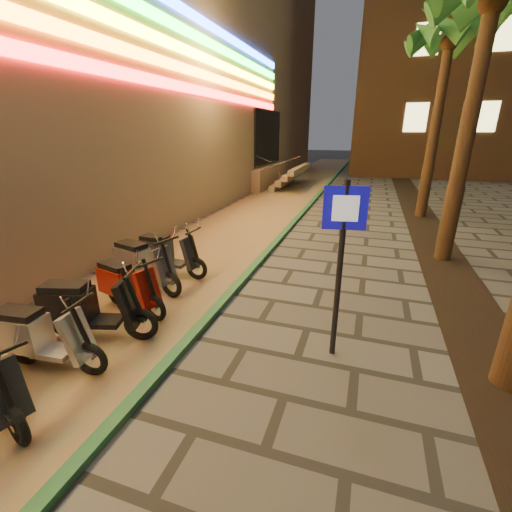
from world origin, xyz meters
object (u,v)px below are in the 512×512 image
(scooter_9, at_px, (166,253))
(scooter_5, at_px, (38,337))
(scooter_8, at_px, (142,264))
(scooter_6, at_px, (86,308))
(scooter_7, at_px, (125,285))
(pedestrian_sign, at_px, (341,248))

(scooter_9, bearing_deg, scooter_5, -84.32)
(scooter_8, bearing_deg, scooter_6, -65.10)
(scooter_6, relative_size, scooter_7, 1.10)
(scooter_6, bearing_deg, scooter_9, 79.78)
(pedestrian_sign, height_order, scooter_7, pedestrian_sign)
(scooter_6, distance_m, scooter_9, 2.72)
(pedestrian_sign, relative_size, scooter_8, 1.47)
(scooter_5, height_order, scooter_9, scooter_9)
(scooter_9, bearing_deg, scooter_7, -80.04)
(pedestrian_sign, xyz_separation_m, scooter_7, (-3.83, 0.18, -1.19))
(scooter_8, height_order, scooter_9, scooter_8)
(scooter_9, bearing_deg, pedestrian_sign, -22.01)
(pedestrian_sign, distance_m, scooter_6, 4.03)
(scooter_8, bearing_deg, pedestrian_sign, -0.18)
(scooter_6, distance_m, scooter_7, 1.01)
(scooter_7, relative_size, scooter_9, 0.96)
(pedestrian_sign, relative_size, scooter_7, 1.60)
(scooter_7, bearing_deg, scooter_6, -72.14)
(pedestrian_sign, xyz_separation_m, scooter_6, (-3.78, -0.83, -1.14))
(pedestrian_sign, bearing_deg, scooter_6, -179.34)
(scooter_5, xyz_separation_m, scooter_8, (-0.26, 2.71, 0.04))
(pedestrian_sign, relative_size, scooter_9, 1.54)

